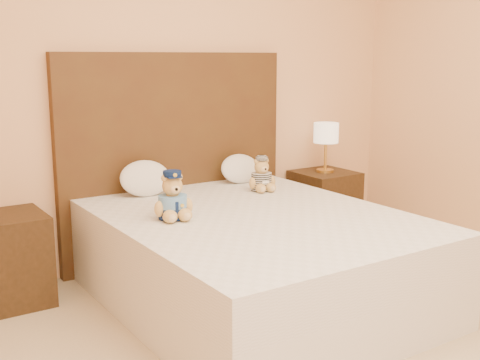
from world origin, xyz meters
The scene contains 9 objects.
bed centered at (0.00, 1.20, 0.28)m, with size 1.60×2.00×0.55m.
headboard centered at (0.00, 2.21, 0.75)m, with size 1.75×0.08×1.50m, color #483015.
nightstand_left centered at (-1.25, 2.00, 0.28)m, with size 0.45×0.45×0.55m, color #3A2412.
nightstand_right centered at (1.25, 2.00, 0.28)m, with size 0.45×0.45×0.55m, color #3A2412.
lamp centered at (1.25, 2.00, 0.85)m, with size 0.20×0.20×0.40m.
teddy_police centered at (-0.45, 1.38, 0.69)m, with size 0.24×0.23×0.28m, color tan, non-canonical shape.
teddy_prisoner centered at (0.41, 1.71, 0.67)m, with size 0.21×0.20×0.23m, color tan, non-canonical shape.
pillow_left centered at (-0.32, 2.03, 0.68)m, with size 0.36×0.23×0.26m, color white.
pillow_right centered at (0.44, 2.03, 0.66)m, with size 0.32×0.21×0.23m, color white.
Camera 1 is at (-1.97, -1.64, 1.47)m, focal length 45.00 mm.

